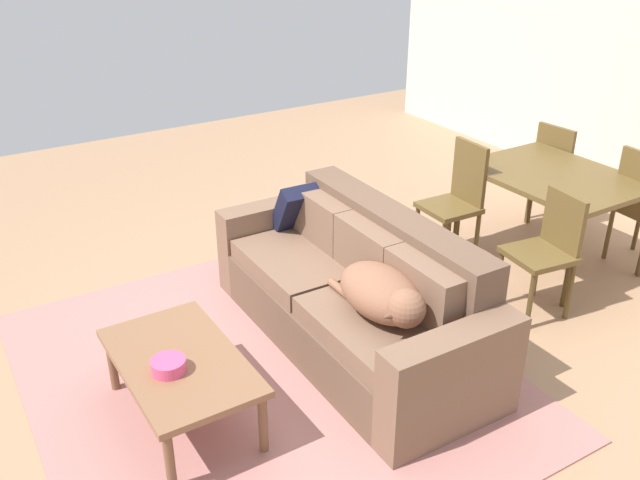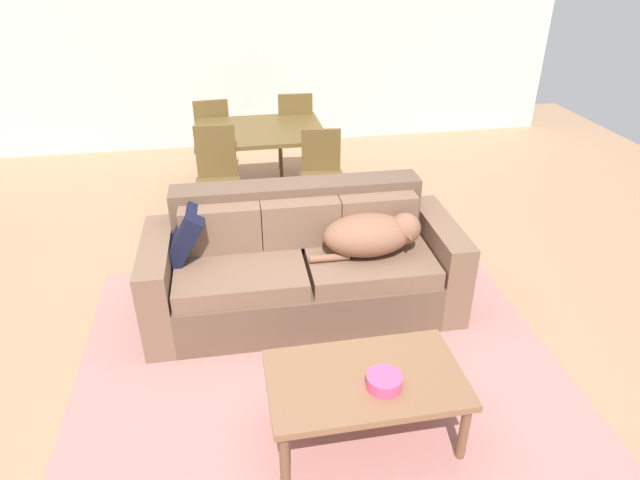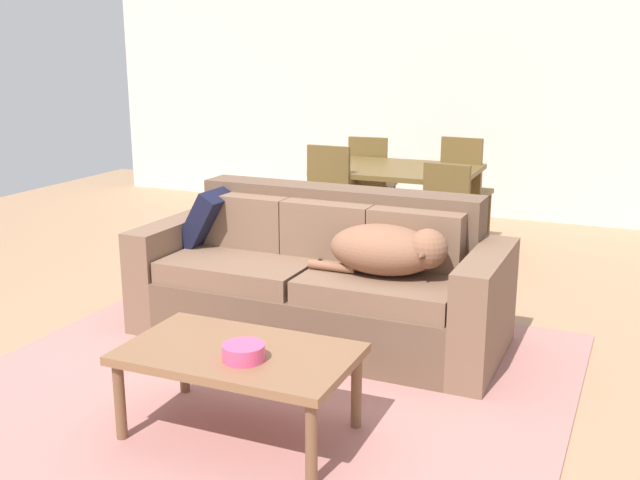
# 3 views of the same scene
# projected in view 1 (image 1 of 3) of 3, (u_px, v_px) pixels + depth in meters

# --- Properties ---
(ground_plane) EXTENTS (10.00, 10.00, 0.00)m
(ground_plane) POSITION_uv_depth(u_px,v_px,m) (312.00, 341.00, 4.58)
(ground_plane) COLOR #A97F5D
(area_rug) EXTENTS (3.09, 2.72, 0.01)m
(area_rug) POSITION_uv_depth(u_px,v_px,m) (263.00, 372.00, 4.28)
(area_rug) COLOR #B1746D
(area_rug) RESTS_ON ground
(couch) EXTENTS (2.20, 0.92, 0.87)m
(couch) POSITION_uv_depth(u_px,v_px,m) (356.00, 295.00, 4.45)
(couch) COLOR brown
(couch) RESTS_ON ground
(dog_on_left_cushion) EXTENTS (0.78, 0.39, 0.29)m
(dog_on_left_cushion) POSITION_uv_depth(u_px,v_px,m) (384.00, 295.00, 3.91)
(dog_on_left_cushion) COLOR brown
(dog_on_left_cushion) RESTS_ON couch
(throw_pillow_by_left_arm) EXTENTS (0.31, 0.39, 0.38)m
(throw_pillow_by_left_arm) POSITION_uv_depth(u_px,v_px,m) (302.00, 207.00, 4.95)
(throw_pillow_by_left_arm) COLOR black
(throw_pillow_by_left_arm) RESTS_ON couch
(coffee_table) EXTENTS (1.03, 0.61, 0.41)m
(coffee_table) POSITION_uv_depth(u_px,v_px,m) (180.00, 366.00, 3.74)
(coffee_table) COLOR brown
(coffee_table) RESTS_ON ground
(bowl_on_coffee_table) EXTENTS (0.18, 0.18, 0.07)m
(bowl_on_coffee_table) POSITION_uv_depth(u_px,v_px,m) (169.00, 366.00, 3.61)
(bowl_on_coffee_table) COLOR #EA4C7F
(bowl_on_coffee_table) RESTS_ON coffee_table
(dining_table) EXTENTS (1.25, 0.97, 0.74)m
(dining_table) POSITION_uv_depth(u_px,v_px,m) (555.00, 182.00, 5.33)
(dining_table) COLOR brown
(dining_table) RESTS_ON ground
(dining_chair_near_left) EXTENTS (0.42, 0.42, 0.96)m
(dining_chair_near_left) POSITION_uv_depth(u_px,v_px,m) (457.00, 197.00, 5.44)
(dining_chair_near_left) COLOR brown
(dining_chair_near_left) RESTS_ON ground
(dining_chair_near_right) EXTENTS (0.45, 0.45, 0.88)m
(dining_chair_near_right) POSITION_uv_depth(u_px,v_px,m) (547.00, 247.00, 4.72)
(dining_chair_near_right) COLOR brown
(dining_chair_near_right) RESTS_ON ground
(dining_chair_far_left) EXTENTS (0.43, 0.43, 0.91)m
(dining_chair_far_left) POSITION_uv_depth(u_px,v_px,m) (558.00, 169.00, 6.05)
(dining_chair_far_left) COLOR brown
(dining_chair_far_left) RESTS_ON ground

